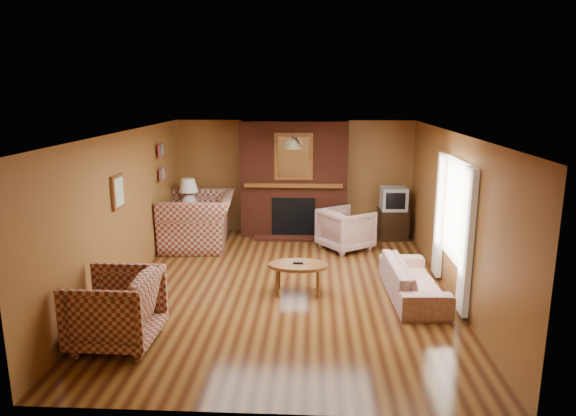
# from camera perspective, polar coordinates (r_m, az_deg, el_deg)

# --- Properties ---
(floor) EXTENTS (6.50, 6.50, 0.00)m
(floor) POSITION_cam_1_polar(r_m,az_deg,el_deg) (8.14, -0.18, -8.72)
(floor) COLOR #3F1E0D
(floor) RESTS_ON ground
(ceiling) EXTENTS (6.50, 6.50, 0.00)m
(ceiling) POSITION_cam_1_polar(r_m,az_deg,el_deg) (7.59, -0.20, 8.36)
(ceiling) COLOR silver
(ceiling) RESTS_ON wall_back
(wall_back) EXTENTS (6.50, 0.00, 6.50)m
(wall_back) POSITION_cam_1_polar(r_m,az_deg,el_deg) (10.96, 0.72, 3.47)
(wall_back) COLOR olive
(wall_back) RESTS_ON floor
(wall_front) EXTENTS (6.50, 0.00, 6.50)m
(wall_front) POSITION_cam_1_polar(r_m,az_deg,el_deg) (4.69, -2.36, -9.75)
(wall_front) COLOR olive
(wall_front) RESTS_ON floor
(wall_left) EXTENTS (0.00, 6.50, 6.50)m
(wall_left) POSITION_cam_1_polar(r_m,az_deg,el_deg) (8.30, -17.70, -0.26)
(wall_left) COLOR olive
(wall_left) RESTS_ON floor
(wall_right) EXTENTS (0.00, 6.50, 6.50)m
(wall_right) POSITION_cam_1_polar(r_m,az_deg,el_deg) (8.05, 17.89, -0.67)
(wall_right) COLOR olive
(wall_right) RESTS_ON floor
(fireplace) EXTENTS (2.20, 0.82, 2.40)m
(fireplace) POSITION_cam_1_polar(r_m,az_deg,el_deg) (10.71, 0.67, 3.14)
(fireplace) COLOR #542012
(fireplace) RESTS_ON floor
(window_right) EXTENTS (0.10, 1.85, 2.00)m
(window_right) POSITION_cam_1_polar(r_m,az_deg,el_deg) (7.86, 17.88, -1.53)
(window_right) COLOR beige
(window_right) RESTS_ON wall_right
(bookshelf) EXTENTS (0.09, 0.55, 0.71)m
(bookshelf) POSITION_cam_1_polar(r_m,az_deg,el_deg) (9.97, -13.80, 4.85)
(bookshelf) COLOR brown
(bookshelf) RESTS_ON wall_left
(botanical_print) EXTENTS (0.05, 0.40, 0.50)m
(botanical_print) POSITION_cam_1_polar(r_m,az_deg,el_deg) (7.94, -18.39, 1.70)
(botanical_print) COLOR brown
(botanical_print) RESTS_ON wall_left
(pendant_light) EXTENTS (0.36, 0.36, 0.48)m
(pendant_light) POSITION_cam_1_polar(r_m,az_deg,el_deg) (9.92, 0.53, 7.12)
(pendant_light) COLOR black
(pendant_light) RESTS_ON ceiling
(plaid_loveseat) EXTENTS (1.52, 1.70, 1.02)m
(plaid_loveseat) POSITION_cam_1_polar(r_m,az_deg,el_deg) (10.24, -9.93, -1.34)
(plaid_loveseat) COLOR maroon
(plaid_loveseat) RESTS_ON floor
(plaid_armchair) EXTENTS (1.01, 0.98, 0.90)m
(plaid_armchair) POSITION_cam_1_polar(r_m,az_deg,el_deg) (6.60, -18.64, -10.58)
(plaid_armchair) COLOR maroon
(plaid_armchair) RESTS_ON floor
(floral_sofa) EXTENTS (0.78, 1.84, 0.53)m
(floral_sofa) POSITION_cam_1_polar(r_m,az_deg,el_deg) (7.89, 13.73, -7.78)
(floral_sofa) COLOR beige
(floral_sofa) RESTS_ON floor
(floral_armchair) EXTENTS (1.20, 1.20, 0.79)m
(floral_armchair) POSITION_cam_1_polar(r_m,az_deg,el_deg) (9.94, 6.44, -2.36)
(floral_armchair) COLOR beige
(floral_armchair) RESTS_ON floor
(coffee_table) EXTENTS (0.90, 0.56, 0.49)m
(coffee_table) POSITION_cam_1_polar(r_m,az_deg,el_deg) (7.76, 1.13, -6.62)
(coffee_table) COLOR brown
(coffee_table) RESTS_ON floor
(side_table) EXTENTS (0.52, 0.52, 0.65)m
(side_table) POSITION_cam_1_polar(r_m,az_deg,el_deg) (10.66, -10.82, -1.85)
(side_table) COLOR brown
(side_table) RESTS_ON floor
(table_lamp) EXTENTS (0.38, 0.38, 0.63)m
(table_lamp) POSITION_cam_1_polar(r_m,az_deg,el_deg) (10.51, -10.97, 1.72)
(table_lamp) COLOR silver
(table_lamp) RESTS_ON side_table
(tv_stand) EXTENTS (0.61, 0.57, 0.62)m
(tv_stand) POSITION_cam_1_polar(r_m,az_deg,el_deg) (10.83, 11.53, -1.75)
(tv_stand) COLOR black
(tv_stand) RESTS_ON floor
(crt_tv) EXTENTS (0.52, 0.52, 0.47)m
(crt_tv) POSITION_cam_1_polar(r_m,az_deg,el_deg) (10.70, 11.66, 1.04)
(crt_tv) COLOR #A6A9AE
(crt_tv) RESTS_ON tv_stand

